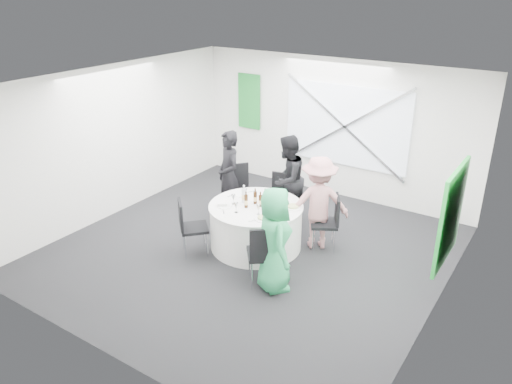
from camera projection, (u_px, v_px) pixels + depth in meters
The scene contains 48 objects.
floor at pixel (249, 251), 8.33m from camera, with size 6.00×6.00×0.00m, color black.
ceiling at pixel (248, 83), 7.22m from camera, with size 6.00×6.00×0.00m, color white.
wall_back at pixel (332, 128), 10.07m from camera, with size 6.00×6.00×0.00m, color silver.
wall_front at pixel (96, 255), 5.48m from camera, with size 6.00×6.00×0.00m, color silver.
wall_left at pixel (116, 141), 9.29m from camera, with size 6.00×6.00×0.00m, color silver.
wall_right at pixel (446, 220), 6.26m from camera, with size 6.00×6.00×0.00m, color silver.
window_panel at pixel (346, 126), 9.85m from camera, with size 2.60×0.03×1.60m, color silver.
window_brace_a at pixel (345, 127), 9.82m from camera, with size 0.05×0.05×3.16m, color silver.
window_brace_b at pixel (345, 127), 9.82m from camera, with size 0.05×0.05×3.16m, color silver.
green_banner at pixel (249, 101), 10.93m from camera, with size 0.55×0.04×1.20m, color #156A25.
green_sign at pixel (451, 216), 6.82m from camera, with size 0.05×1.20×1.40m, color #1A942F.
banquet_table at pixel (256, 226), 8.33m from camera, with size 1.56×1.56×0.76m.
chair_back at pixel (280, 193), 9.24m from camera, with size 0.47×0.48×0.89m.
chair_back_left at pixel (239, 187), 9.28m from camera, with size 0.66×0.66×1.03m.
chair_back_right at pixel (329, 218), 8.19m from camera, with size 0.59×0.59×0.95m.
chair_front_right at pixel (264, 251), 7.16m from camera, with size 0.64×0.64×1.00m.
chair_front_left at pixel (189, 223), 8.03m from camera, with size 0.61×0.61×0.95m.
person_man_back_left at pixel (229, 176), 9.16m from camera, with size 0.62×0.41×1.70m, color black.
person_man_back at pixel (287, 179), 9.07m from camera, with size 0.80×0.44×1.65m, color black.
person_woman_pink at pixel (318, 203), 8.19m from camera, with size 1.03×0.48×1.59m, color tan.
person_woman_green at pixel (274, 240), 7.06m from camera, with size 0.77×0.50×1.57m, color #2BA05F.
plate_back at pixel (269, 194), 8.61m from camera, with size 0.26×0.26×0.01m.
plate_back_left at pixel (242, 195), 8.57m from camera, with size 0.25×0.25×0.01m.
plate_back_right at pixel (293, 207), 8.10m from camera, with size 0.28×0.28×0.04m.
plate_front_right at pixel (264, 218), 7.72m from camera, with size 0.29×0.29×0.04m.
plate_front_left at pixel (224, 206), 8.15m from camera, with size 0.24×0.24×0.01m.
napkin at pixel (222, 204), 8.14m from camera, with size 0.16×0.11×0.05m, color white.
beer_bottle_a at pixel (255, 198), 8.21m from camera, with size 0.06×0.06×0.27m.
beer_bottle_b at pixel (265, 198), 8.23m from camera, with size 0.06×0.06×0.26m.
beer_bottle_c at pixel (260, 201), 8.11m from camera, with size 0.06×0.06×0.25m.
beer_bottle_d at pixel (246, 201), 8.07m from camera, with size 0.06×0.06×0.28m.
green_water_bottle at pixel (270, 200), 8.09m from camera, with size 0.08×0.08×0.31m.
clear_water_bottle at pixel (244, 196), 8.25m from camera, with size 0.08×0.08×0.30m.
wine_glass_a at pixel (278, 198), 8.14m from camera, with size 0.07×0.07×0.17m.
wine_glass_b at pixel (233, 197), 8.18m from camera, with size 0.07×0.07×0.17m.
wine_glass_c at pixel (236, 205), 7.89m from camera, with size 0.07×0.07×0.17m.
wine_glass_d at pixel (258, 207), 7.82m from camera, with size 0.07×0.07×0.17m.
wine_glass_e at pixel (245, 191), 8.40m from camera, with size 0.07×0.07×0.17m.
wine_glass_f at pixel (273, 206), 7.88m from camera, with size 0.07×0.07×0.17m.
wine_glass_g at pixel (268, 208), 7.79m from camera, with size 0.07×0.07×0.17m.
fork_a at pixel (251, 192), 8.70m from camera, with size 0.01×0.15×0.01m, color silver.
knife_a at pixel (231, 196), 8.53m from camera, with size 0.01×0.15×0.01m, color silver.
fork_b at pixel (222, 203), 8.25m from camera, with size 0.01×0.15×0.01m, color silver.
knife_b at pixel (224, 212), 7.95m from camera, with size 0.01×0.15×0.01m, color silver.
fork_c at pixel (280, 195), 8.55m from camera, with size 0.01×0.15×0.01m, color silver.
knife_c at pixel (267, 192), 8.68m from camera, with size 0.01×0.15×0.01m, color silver.
fork_d at pixel (253, 221), 7.65m from camera, with size 0.01×0.15×0.01m, color silver.
knife_d at pixel (274, 219), 7.72m from camera, with size 0.01×0.15×0.01m, color silver.
Camera 1 is at (4.10, -5.99, 4.20)m, focal length 35.00 mm.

